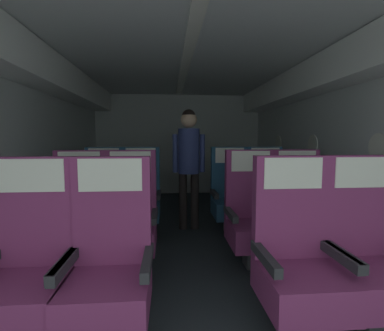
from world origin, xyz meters
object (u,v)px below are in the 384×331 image
at_px(seat_b_right_window, 252,217).
at_px(seat_c_right_window, 231,197).
at_px(seat_a_left_window, 29,268).
at_px(seat_a_left_aisle, 110,266).
at_px(seat_c_right_aisle, 267,196).
at_px(seat_c_left_window, 103,199).
at_px(flight_attendant, 189,156).
at_px(seat_a_right_window, 297,260).
at_px(seat_b_left_window, 78,221).
at_px(seat_b_right_aisle, 299,216).
at_px(seat_b_left_aisle, 130,220).
at_px(seat_c_left_aisle, 141,198).
at_px(seat_a_right_aisle, 368,257).

height_order(seat_b_right_window, seat_c_right_window, same).
bearing_deg(seat_a_left_window, seat_c_right_window, 49.90).
distance_m(seat_a_left_aisle, seat_b_right_window, 1.51).
bearing_deg(seat_c_right_aisle, seat_c_left_window, 179.72).
height_order(seat_c_right_aisle, seat_c_right_window, same).
bearing_deg(flight_attendant, seat_a_right_window, 116.15).
relative_size(seat_b_left_window, seat_b_right_window, 1.00).
height_order(seat_b_left_window, seat_b_right_aisle, same).
bearing_deg(seat_c_right_window, seat_c_left_window, -179.76).
xyz_separation_m(seat_b_right_window, seat_c_left_window, (-1.62, 0.97, 0.00)).
xyz_separation_m(seat_c_right_aisle, seat_c_right_window, (-0.48, 0.02, 0.00)).
bearing_deg(seat_b_left_aisle, seat_a_left_window, -115.56).
relative_size(seat_b_left_aisle, seat_c_left_window, 1.00).
distance_m(seat_b_left_aisle, seat_c_left_window, 1.07).
relative_size(seat_b_left_window, seat_b_right_aisle, 1.00).
bearing_deg(flight_attendant, seat_c_right_window, 177.24).
height_order(seat_a_left_aisle, seat_c_left_window, same).
distance_m(seat_a_left_window, seat_a_left_aisle, 0.47).
bearing_deg(seat_c_left_window, seat_c_right_aisle, -0.28).
bearing_deg(seat_c_right_window, seat_b_left_aisle, -140.25).
xyz_separation_m(seat_a_left_aisle, seat_b_left_aisle, (-0.01, 0.98, 0.00)).
height_order(seat_b_left_aisle, seat_c_left_window, same).
bearing_deg(seat_b_right_aisle, seat_c_right_window, 116.19).
distance_m(seat_a_left_window, seat_b_right_window, 1.89).
bearing_deg(seat_b_right_window, seat_b_left_aisle, 179.78).
distance_m(seat_b_right_window, seat_c_right_window, 0.98).
bearing_deg(seat_c_left_aisle, seat_b_right_window, -40.17).
bearing_deg(seat_b_left_aisle, flight_attendant, 60.54).
bearing_deg(seat_b_right_window, seat_b_left_window, 179.88).
bearing_deg(seat_a_left_aisle, seat_b_right_window, 40.00).
xyz_separation_m(seat_a_right_aisle, seat_c_right_aisle, (0.01, 1.93, 0.00)).
distance_m(seat_a_right_aisle, seat_b_right_window, 1.08).
height_order(seat_b_left_window, flight_attendant, flight_attendant).
bearing_deg(flight_attendant, seat_b_left_window, 57.44).
distance_m(seat_c_left_aisle, seat_c_right_aisle, 1.64).
bearing_deg(seat_b_right_aisle, seat_c_left_window, 155.54).
relative_size(seat_a_left_aisle, seat_c_right_aisle, 1.00).
bearing_deg(seat_b_right_window, seat_c_right_aisle, 63.39).
xyz_separation_m(seat_b_right_aisle, seat_c_right_window, (-0.47, 0.96, 0.00)).
height_order(seat_b_left_window, seat_c_left_aisle, same).
bearing_deg(seat_b_right_window, seat_c_left_aisle, 139.83).
bearing_deg(seat_a_right_window, seat_a_right_aisle, 0.68).
xyz_separation_m(seat_b_left_window, seat_c_left_window, (0.01, 0.97, 0.00)).
bearing_deg(seat_a_right_aisle, seat_c_left_aisle, 129.80).
bearing_deg(seat_a_right_aisle, seat_a_left_aisle, 179.97).
bearing_deg(seat_b_left_window, seat_b_right_window, -0.12).
bearing_deg(seat_b_left_window, seat_c_right_window, 30.66).
height_order(seat_a_right_aisle, seat_c_right_window, same).
bearing_deg(seat_b_right_window, seat_b_right_aisle, 1.52).
distance_m(seat_a_left_window, seat_b_left_window, 0.96).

